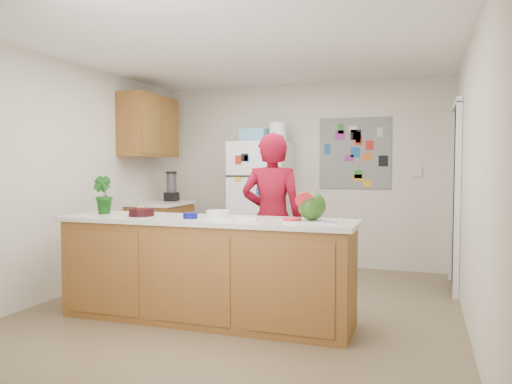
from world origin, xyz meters
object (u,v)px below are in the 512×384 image
(refrigerator, at_px, (261,205))
(watermelon, at_px, (312,206))
(person, at_px, (272,219))
(cherry_bowl, at_px, (142,212))

(refrigerator, distance_m, watermelon, 2.66)
(refrigerator, distance_m, person, 1.80)
(person, relative_size, watermelon, 7.33)
(cherry_bowl, bearing_deg, refrigerator, 81.18)
(person, bearing_deg, watermelon, 123.88)
(refrigerator, bearing_deg, watermelon, -62.95)
(watermelon, bearing_deg, cherry_bowl, -178.26)
(watermelon, xyz_separation_m, cherry_bowl, (-1.58, -0.05, -0.09))
(refrigerator, bearing_deg, person, -68.55)
(cherry_bowl, bearing_deg, watermelon, 1.74)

